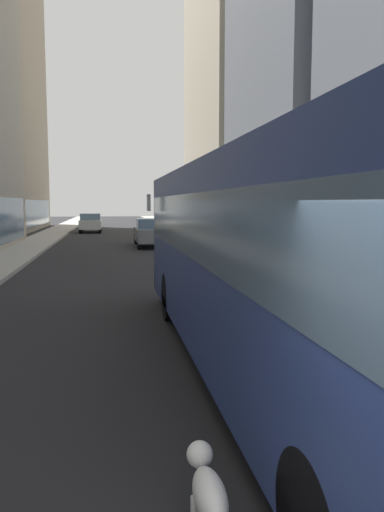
% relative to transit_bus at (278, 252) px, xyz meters
% --- Properties ---
extents(ground_plane, '(120.00, 120.00, 0.00)m').
position_rel_transit_bus_xyz_m(ground_plane, '(-1.20, 29.75, -1.78)').
color(ground_plane, '#232326').
extents(sidewalk_left, '(2.40, 110.00, 0.15)m').
position_rel_transit_bus_xyz_m(sidewalk_left, '(-6.90, 29.75, -1.70)').
color(sidewalk_left, '#ADA89E').
rests_on(sidewalk_left, ground).
extents(sidewalk_right, '(2.40, 110.00, 0.15)m').
position_rel_transit_bus_xyz_m(sidewalk_right, '(4.50, 29.75, -1.70)').
color(sidewalk_right, '#ADA89E').
rests_on(sidewalk_right, ground).
extents(building_right_mid, '(8.84, 14.25, 20.33)m').
position_rel_transit_bus_xyz_m(building_right_mid, '(10.70, 23.26, 8.38)').
color(building_right_mid, slate).
rests_on(building_right_mid, ground).
extents(building_right_far, '(9.07, 18.16, 38.53)m').
position_rel_transit_bus_xyz_m(building_right_far, '(10.70, 40.78, 17.48)').
color(building_right_far, '#B2A893').
rests_on(building_right_far, ground).
extents(transit_bus, '(2.78, 11.53, 3.05)m').
position_rel_transit_bus_xyz_m(transit_bus, '(0.00, 0.00, 0.00)').
color(transit_bus, '#33478C').
rests_on(transit_bus, ground).
extents(car_grey_wagon, '(1.83, 4.62, 1.62)m').
position_rel_transit_bus_xyz_m(car_grey_wagon, '(0.00, 21.65, -0.95)').
color(car_grey_wagon, slate).
rests_on(car_grey_wagon, ground).
extents(car_yellow_taxi, '(1.82, 4.73, 1.62)m').
position_rel_transit_bus_xyz_m(car_yellow_taxi, '(1.60, 27.76, -0.95)').
color(car_yellow_taxi, yellow).
rests_on(car_yellow_taxi, ground).
extents(car_white_van, '(1.81, 4.26, 1.62)m').
position_rel_transit_bus_xyz_m(car_white_van, '(-4.00, 36.73, -0.96)').
color(car_white_van, silver).
rests_on(car_white_van, ground).
extents(dalmatian_dog, '(0.22, 0.96, 0.72)m').
position_rel_transit_bus_xyz_m(dalmatian_dog, '(-1.76, -3.66, -1.26)').
color(dalmatian_dog, white).
rests_on(dalmatian_dog, ground).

